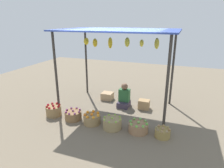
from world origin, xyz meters
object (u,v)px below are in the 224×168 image
object	(u,v)px
basket_potatoes	(162,133)
wooden_crate_near_vendor	(107,96)
basket_green_apples	(138,127)
wooden_crate_stacked_rear	(144,104)
basket_red_apples	(54,111)
basket_oranges	(92,119)
basket_limes	(112,123)
basket_purple_onions	(73,115)
vendor_person	(124,98)

from	to	relation	value
basket_potatoes	wooden_crate_near_vendor	size ratio (longest dim) A/B	0.96
basket_green_apples	wooden_crate_stacked_rear	distance (m)	1.39
basket_red_apples	basket_oranges	world-z (taller)	basket_red_apples
basket_oranges	wooden_crate_stacked_rear	size ratio (longest dim) A/B	1.37
basket_limes	basket_green_apples	world-z (taller)	basket_limes
basket_limes	basket_potatoes	bearing A→B (deg)	1.99
basket_oranges	basket_potatoes	bearing A→B (deg)	0.22
basket_limes	basket_potatoes	size ratio (longest dim) A/B	1.31
basket_oranges	basket_limes	distance (m)	0.60
basket_purple_onions	basket_potatoes	size ratio (longest dim) A/B	1.27
basket_oranges	wooden_crate_near_vendor	xyz separation A→B (m)	(-0.24, 1.73, -0.01)
vendor_person	basket_oranges	xyz separation A→B (m)	(-0.49, -1.38, -0.16)
basket_red_apples	basket_limes	bearing A→B (deg)	-2.18
basket_purple_onions	wooden_crate_near_vendor	world-z (taller)	basket_purple_onions
wooden_crate_stacked_rear	basket_purple_onions	bearing A→B (deg)	-141.26
basket_purple_onions	wooden_crate_stacked_rear	bearing A→B (deg)	38.74
basket_purple_onions	basket_limes	world-z (taller)	basket_limes
vendor_person	wooden_crate_near_vendor	xyz separation A→B (m)	(-0.72, 0.35, -0.17)
basket_green_apples	basket_potatoes	world-z (taller)	basket_green_apples
basket_potatoes	wooden_crate_stacked_rear	distance (m)	1.59
basket_red_apples	basket_green_apples	size ratio (longest dim) A/B	0.89
basket_oranges	basket_green_apples	size ratio (longest dim) A/B	0.93
vendor_person	wooden_crate_stacked_rear	distance (m)	0.66
wooden_crate_near_vendor	basket_limes	bearing A→B (deg)	-64.62
basket_red_apples	wooden_crate_stacked_rear	bearing A→B (deg)	30.09
basket_oranges	wooden_crate_near_vendor	world-z (taller)	basket_oranges
basket_limes	basket_potatoes	xyz separation A→B (m)	(1.27, 0.04, -0.03)
basket_potatoes	basket_red_apples	bearing A→B (deg)	179.52
vendor_person	basket_green_apples	distance (m)	1.57
vendor_person	basket_limes	xyz separation A→B (m)	(0.11, -1.41, -0.16)
wooden_crate_near_vendor	vendor_person	bearing A→B (deg)	-25.93
basket_oranges	wooden_crate_near_vendor	size ratio (longest dim) A/B	1.20
basket_purple_onions	basket_green_apples	world-z (taller)	basket_purple_onions
basket_purple_onions	wooden_crate_stacked_rear	xyz separation A→B (m)	(1.73, 1.39, 0.02)
basket_green_apples	vendor_person	bearing A→B (deg)	120.32
basket_limes	basket_purple_onions	bearing A→B (deg)	176.79
basket_limes	wooden_crate_stacked_rear	size ratio (longest dim) A/B	1.45
basket_limes	basket_potatoes	distance (m)	1.27
basket_purple_onions	wooden_crate_near_vendor	distance (m)	1.74
basket_limes	wooden_crate_near_vendor	bearing A→B (deg)	115.38
basket_red_apples	basket_potatoes	xyz separation A→B (m)	(3.13, -0.03, -0.04)
basket_purple_onions	wooden_crate_stacked_rear	world-z (taller)	basket_purple_onions
basket_oranges	basket_limes	world-z (taller)	basket_oranges
basket_limes	basket_red_apples	bearing A→B (deg)	177.82
vendor_person	basket_purple_onions	bearing A→B (deg)	-128.90
basket_green_apples	basket_purple_onions	bearing A→B (deg)	-179.97
vendor_person	wooden_crate_stacked_rear	size ratio (longest dim) A/B	2.32
basket_oranges	basket_green_apples	world-z (taller)	basket_oranges
basket_purple_onions	basket_oranges	size ratio (longest dim) A/B	1.02
wooden_crate_stacked_rear	basket_green_apples	bearing A→B (deg)	-84.11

